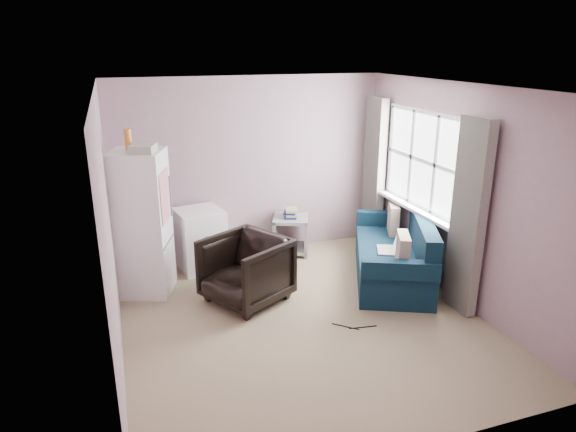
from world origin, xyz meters
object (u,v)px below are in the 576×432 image
object	(u,v)px
washing_machine	(200,238)
sofa	(397,255)
armchair	(246,267)
side_table	(291,232)
fridge	(142,223)

from	to	relation	value
washing_machine	sofa	world-z (taller)	sofa
armchair	sofa	size ratio (longest dim) A/B	0.41
armchair	side_table	size ratio (longest dim) A/B	1.29
armchair	sofa	bearing A→B (deg)	60.23
fridge	sofa	world-z (taller)	fridge
fridge	washing_machine	xyz separation A→B (m)	(0.75, 0.47, -0.46)
sofa	armchair	bearing A→B (deg)	-155.75
fridge	washing_machine	distance (m)	0.99
armchair	washing_machine	bearing A→B (deg)	167.52
side_table	fridge	bearing A→B (deg)	-164.25
fridge	sofa	size ratio (longest dim) A/B	0.94
washing_machine	fridge	bearing A→B (deg)	-158.12
sofa	washing_machine	bearing A→B (deg)	178.72
washing_machine	sofa	size ratio (longest dim) A/B	0.39
side_table	sofa	distance (m)	1.61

